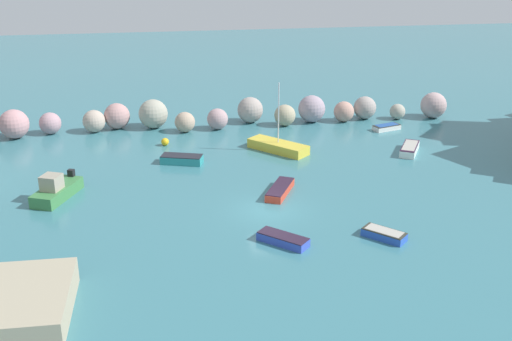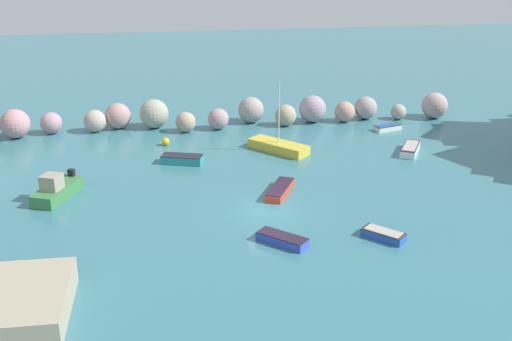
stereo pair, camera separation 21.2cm
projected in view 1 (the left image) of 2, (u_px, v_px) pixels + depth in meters
name	position (u px, v px, depth m)	size (l,w,h in m)	color
cove_water	(268.00, 210.00, 41.99)	(160.00, 160.00, 0.00)	teal
rock_breakwater	(212.00, 115.00, 59.32)	(44.47, 4.28, 2.72)	#A78B92
channel_buoy	(165.00, 142.00, 54.43)	(0.67, 0.67, 0.67)	gold
moored_boat_0	(278.00, 146.00, 53.04)	(4.87, 5.09, 5.88)	gold
moored_boat_1	(410.00, 149.00, 52.70)	(2.76, 3.57, 0.66)	white
moored_boat_2	(384.00, 234.00, 38.10)	(2.60, 2.63, 0.54)	blue
moored_boat_3	(182.00, 159.00, 50.28)	(3.52, 2.23, 0.68)	teal
moored_boat_4	(56.00, 190.00, 43.65)	(3.29, 4.69, 1.89)	#3A7B42
moored_boat_5	(283.00, 239.00, 37.48)	(3.03, 2.93, 0.55)	blue
moored_boat_6	(387.00, 127.00, 58.69)	(2.78, 1.79, 0.50)	white
moored_boat_7	(280.00, 190.00, 44.57)	(2.73, 3.88, 0.57)	#CB3E29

